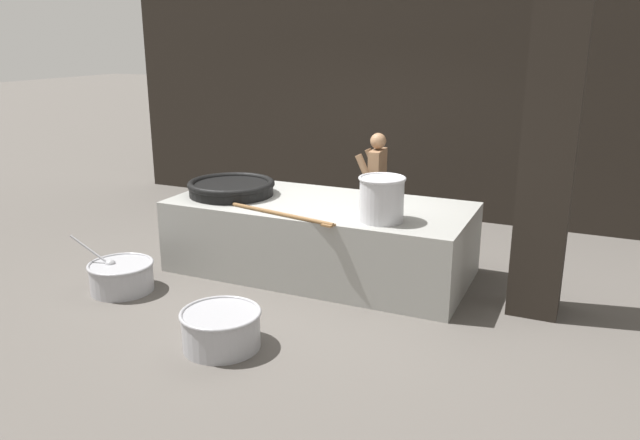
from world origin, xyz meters
TOP-DOWN VIEW (x-y plane):
  - ground_plane at (0.00, 0.00)m, footprint 60.00×60.00m
  - back_wall at (0.00, 2.93)m, footprint 9.31×0.24m
  - support_pillar at (2.40, -0.10)m, footprint 0.48×0.48m
  - hearth_platform at (0.00, 0.00)m, footprint 3.40×1.54m
  - giant_wok_near at (-1.11, -0.11)m, footprint 1.04×1.04m
  - stock_pot at (0.87, -0.41)m, footprint 0.48×0.48m
  - stirring_paddle at (-0.10, -0.68)m, footprint 1.34×0.34m
  - cook at (0.24, 1.24)m, footprint 0.36×0.55m
  - prep_bowl_vegetables at (-1.72, -1.41)m, footprint 0.90×0.70m
  - prep_bowl_meat at (-0.03, -2.06)m, footprint 0.72×0.72m

SIDE VIEW (x-z plane):
  - ground_plane at x=0.00m, z-range 0.00..0.00m
  - prep_bowl_vegetables at x=-1.72m, z-range -0.12..0.48m
  - prep_bowl_meat at x=-0.03m, z-range 0.02..0.36m
  - hearth_platform at x=0.00m, z-range 0.00..0.83m
  - cook at x=0.24m, z-range 0.06..1.53m
  - stirring_paddle at x=-0.10m, z-range 0.83..0.87m
  - giant_wok_near at x=-1.11m, z-range 0.84..1.01m
  - stock_pot at x=0.87m, z-range 0.84..1.30m
  - back_wall at x=0.00m, z-range 0.00..4.39m
  - support_pillar at x=2.40m, z-range 0.00..4.39m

